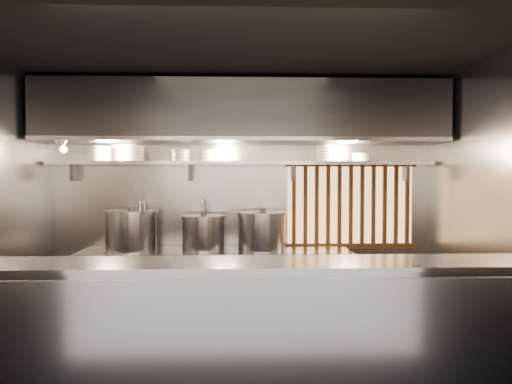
{
  "coord_description": "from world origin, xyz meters",
  "views": [
    {
      "loc": [
        -0.06,
        -4.46,
        1.75
      ],
      "look_at": [
        0.13,
        0.55,
        1.57
      ],
      "focal_mm": 35.0,
      "sensor_mm": 36.0,
      "label": 1
    }
  ],
  "objects": [
    {
      "name": "floor",
      "position": [
        0.0,
        0.0,
        0.0
      ],
      "size": [
        4.5,
        4.5,
        0.0
      ],
      "primitive_type": "plane",
      "color": "black",
      "rests_on": "ground"
    },
    {
      "name": "stock_pot_mid",
      "position": [
        -0.44,
        1.13,
        1.1
      ],
      "size": [
        0.53,
        0.53,
        0.43
      ],
      "rotation": [
        0.0,
        0.0,
        0.06
      ],
      "color": "#949499",
      "rests_on": "cooking_bench"
    },
    {
      "name": "bowl_stack_2",
      "position": [
        -0.71,
        1.32,
        1.97
      ],
      "size": [
        0.23,
        0.23,
        0.13
      ],
      "color": "silver",
      "rests_on": "bowl_shelf"
    },
    {
      "name": "bowl_stack_4",
      "position": [
        0.97,
        1.32,
        1.98
      ],
      "size": [
        0.22,
        0.22,
        0.17
      ],
      "color": "silver",
      "rests_on": "bowl_shelf"
    },
    {
      "name": "wall_right",
      "position": [
        2.25,
        0.0,
        1.4
      ],
      "size": [
        0.0,
        3.0,
        3.0
      ],
      "primitive_type": "plane",
      "rotation": [
        1.57,
        0.0,
        -1.57
      ],
      "color": "gray",
      "rests_on": "floor"
    },
    {
      "name": "wood_screen",
      "position": [
        1.3,
        1.45,
        1.38
      ],
      "size": [
        1.56,
        0.09,
        1.04
      ],
      "color": "#FFBB72",
      "rests_on": "wall_back"
    },
    {
      "name": "stock_pot_right",
      "position": [
        0.22,
        1.11,
        1.12
      ],
      "size": [
        0.64,
        0.64,
        0.47
      ],
      "rotation": [
        0.0,
        0.0,
        -0.14
      ],
      "color": "#949499",
      "rests_on": "cooking_bench"
    },
    {
      "name": "bowl_stack_5",
      "position": [
        1.39,
        1.32,
        1.95
      ],
      "size": [
        0.21,
        0.21,
        0.09
      ],
      "color": "silver",
      "rests_on": "bowl_shelf"
    },
    {
      "name": "stock_pot_left",
      "position": [
        -1.24,
        1.12,
        1.13
      ],
      "size": [
        0.72,
        0.72,
        0.49
      ],
      "rotation": [
        0.0,
        0.0,
        -0.26
      ],
      "color": "#949499",
      "rests_on": "cooking_bench"
    },
    {
      "name": "exhaust_hood",
      "position": [
        0.0,
        1.1,
        2.42
      ],
      "size": [
        4.4,
        0.81,
        0.65
      ],
      "color": "#2D2D30",
      "rests_on": "ceiling"
    },
    {
      "name": "bowl_stack_1",
      "position": [
        -1.24,
        1.32,
        1.98
      ],
      "size": [
        0.24,
        0.24,
        0.17
      ],
      "color": "silver",
      "rests_on": "bowl_shelf"
    },
    {
      "name": "bowl_stack_3",
      "position": [
        -0.39,
        1.32,
        1.97
      ],
      "size": [
        0.2,
        0.2,
        0.13
      ],
      "color": "silver",
      "rests_on": "bowl_shelf"
    },
    {
      "name": "bowl_shelf",
      "position": [
        0.0,
        1.32,
        1.88
      ],
      "size": [
        4.4,
        0.34,
        0.04
      ],
      "primitive_type": "cube",
      "color": "#949499",
      "rests_on": "wall_back"
    },
    {
      "name": "bowl_stack_0",
      "position": [
        -1.6,
        1.32,
        1.98
      ],
      "size": [
        0.22,
        0.22,
        0.17
      ],
      "color": "silver",
      "rests_on": "bowl_shelf"
    },
    {
      "name": "cooking_bench",
      "position": [
        -0.3,
        1.13,
        0.45
      ],
      "size": [
        3.0,
        0.7,
        0.9
      ],
      "primitive_type": "cube",
      "color": "#949499",
      "rests_on": "floor"
    },
    {
      "name": "wall_back",
      "position": [
        0.0,
        1.5,
        1.4
      ],
      "size": [
        4.5,
        0.0,
        4.5
      ],
      "primitive_type": "plane",
      "rotation": [
        1.57,
        0.0,
        0.0
      ],
      "color": "gray",
      "rests_on": "floor"
    },
    {
      "name": "faucet_right",
      "position": [
        -0.45,
        1.37,
        1.31
      ],
      "size": [
        0.04,
        0.3,
        0.5
      ],
      "color": "silver",
      "rests_on": "wall_back"
    },
    {
      "name": "heat_lamp",
      "position": [
        -1.9,
        0.85,
        2.07
      ],
      "size": [
        0.25,
        0.35,
        0.2
      ],
      "color": "#949499",
      "rests_on": "exhaust_hood"
    },
    {
      "name": "pendant_bulb",
      "position": [
        -0.1,
        1.2,
        1.96
      ],
      "size": [
        0.09,
        0.09,
        0.19
      ],
      "color": "#2D2D30",
      "rests_on": "exhaust_hood"
    },
    {
      "name": "ceiling",
      "position": [
        0.0,
        0.0,
        2.8
      ],
      "size": [
        4.5,
        4.5,
        0.0
      ],
      "primitive_type": "plane",
      "rotation": [
        3.14,
        0.0,
        0.0
      ],
      "color": "black",
      "rests_on": "wall_back"
    },
    {
      "name": "serving_counter",
      "position": [
        0.0,
        -0.96,
        0.57
      ],
      "size": [
        4.5,
        0.56,
        1.13
      ],
      "color": "#949499",
      "rests_on": "floor"
    },
    {
      "name": "faucet_left",
      "position": [
        -1.15,
        1.37,
        1.31
      ],
      "size": [
        0.04,
        0.3,
        0.5
      ],
      "color": "silver",
      "rests_on": "wall_back"
    }
  ]
}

